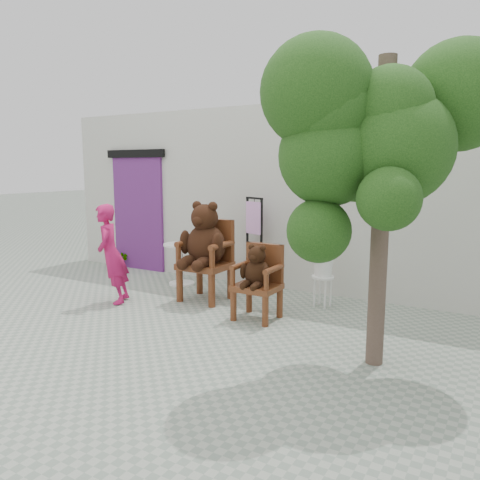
{
  "coord_description": "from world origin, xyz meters",
  "views": [
    {
      "loc": [
        3.29,
        -4.28,
        1.99
      ],
      "look_at": [
        -0.07,
        1.5,
        0.95
      ],
      "focal_mm": 35.0,
      "sensor_mm": 36.0,
      "label": 1
    }
  ],
  "objects_px": {
    "cafe_table": "(181,259)",
    "tree": "(371,130)",
    "person": "(112,254)",
    "display_stand": "(254,254)",
    "chair_small": "(258,274)",
    "stool_bucket": "(323,263)",
    "chair_big": "(205,245)"
  },
  "relations": [
    {
      "from": "chair_big",
      "to": "person",
      "type": "relative_size",
      "value": 1.03
    },
    {
      "from": "cafe_table",
      "to": "tree",
      "type": "xyz_separation_m",
      "value": [
        3.63,
        -1.81,
        1.89
      ]
    },
    {
      "from": "cafe_table",
      "to": "display_stand",
      "type": "bearing_deg",
      "value": 16.1
    },
    {
      "from": "chair_small",
      "to": "display_stand",
      "type": "bearing_deg",
      "value": 120.6
    },
    {
      "from": "person",
      "to": "chair_big",
      "type": "bearing_deg",
      "value": 94.69
    },
    {
      "from": "chair_small",
      "to": "tree",
      "type": "height_order",
      "value": "tree"
    },
    {
      "from": "chair_small",
      "to": "display_stand",
      "type": "height_order",
      "value": "display_stand"
    },
    {
      "from": "person",
      "to": "display_stand",
      "type": "xyz_separation_m",
      "value": [
        1.42,
        1.76,
        -0.15
      ]
    },
    {
      "from": "chair_big",
      "to": "stool_bucket",
      "type": "relative_size",
      "value": 1.03
    },
    {
      "from": "tree",
      "to": "chair_big",
      "type": "bearing_deg",
      "value": 155.78
    },
    {
      "from": "display_stand",
      "to": "chair_big",
      "type": "bearing_deg",
      "value": -86.7
    },
    {
      "from": "stool_bucket",
      "to": "tree",
      "type": "height_order",
      "value": "tree"
    },
    {
      "from": "display_stand",
      "to": "tree",
      "type": "distance_m",
      "value": 3.68
    },
    {
      "from": "chair_small",
      "to": "cafe_table",
      "type": "xyz_separation_m",
      "value": [
        -2.0,
        0.97,
        -0.16
      ]
    },
    {
      "from": "person",
      "to": "tree",
      "type": "height_order",
      "value": "tree"
    },
    {
      "from": "chair_big",
      "to": "tree",
      "type": "relative_size",
      "value": 0.47
    },
    {
      "from": "display_stand",
      "to": "tree",
      "type": "bearing_deg",
      "value": -19.74
    },
    {
      "from": "chair_small",
      "to": "stool_bucket",
      "type": "distance_m",
      "value": 1.08
    },
    {
      "from": "stool_bucket",
      "to": "tree",
      "type": "relative_size",
      "value": 0.46
    },
    {
      "from": "cafe_table",
      "to": "person",
      "type": "bearing_deg",
      "value": -98.0
    },
    {
      "from": "person",
      "to": "tree",
      "type": "bearing_deg",
      "value": 51.83
    },
    {
      "from": "cafe_table",
      "to": "tree",
      "type": "distance_m",
      "value": 4.48
    },
    {
      "from": "display_stand",
      "to": "tree",
      "type": "height_order",
      "value": "tree"
    },
    {
      "from": "chair_big",
      "to": "display_stand",
      "type": "xyz_separation_m",
      "value": [
        0.32,
        0.93,
        -0.26
      ]
    },
    {
      "from": "display_stand",
      "to": "stool_bucket",
      "type": "relative_size",
      "value": 1.04
    },
    {
      "from": "person",
      "to": "display_stand",
      "type": "distance_m",
      "value": 2.27
    },
    {
      "from": "chair_big",
      "to": "chair_small",
      "type": "height_order",
      "value": "chair_big"
    },
    {
      "from": "chair_big",
      "to": "stool_bucket",
      "type": "xyz_separation_m",
      "value": [
        1.66,
        0.54,
        -0.2
      ]
    },
    {
      "from": "stool_bucket",
      "to": "tree",
      "type": "bearing_deg",
      "value": -58.69
    },
    {
      "from": "chair_big",
      "to": "cafe_table",
      "type": "distance_m",
      "value": 1.15
    },
    {
      "from": "display_stand",
      "to": "stool_bucket",
      "type": "height_order",
      "value": "display_stand"
    },
    {
      "from": "tree",
      "to": "cafe_table",
      "type": "bearing_deg",
      "value": 153.51
    }
  ]
}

